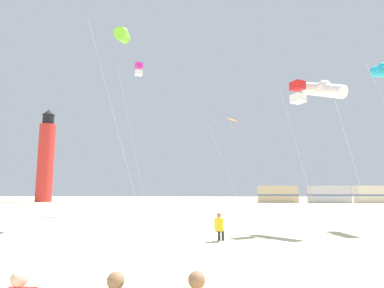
{
  "coord_description": "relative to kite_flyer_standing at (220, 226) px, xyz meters",
  "views": [
    {
      "loc": [
        1.58,
        -6.35,
        2.08
      ],
      "look_at": [
        0.41,
        9.06,
        4.28
      ],
      "focal_mm": 30.25,
      "sensor_mm": 36.0,
      "label": 1
    }
  ],
  "objects": [
    {
      "name": "kite_flyer_standing",
      "position": [
        0.0,
        0.0,
        0.0
      ],
      "size": [
        0.41,
        0.55,
        1.16
      ],
      "rotation": [
        0.0,
        0.0,
        2.91
      ],
      "color": "yellow",
      "rests_on": "ground"
    },
    {
      "name": "rv_van_cream",
      "position": [
        25.88,
        41.96,
        0.78
      ],
      "size": [
        6.45,
        2.35,
        2.8
      ],
      "rotation": [
        0.0,
        0.0,
        -0.0
      ],
      "color": "beige",
      "rests_on": "ground"
    },
    {
      "name": "kite_box_scarlet",
      "position": [
        4.2,
        3.1,
        6.54
      ],
      "size": [
        1.57,
        1.43,
        7.74
      ],
      "color": "silver",
      "rests_on": "ground"
    },
    {
      "name": "lighthouse_distant",
      "position": [
        -30.88,
        42.35,
        7.22
      ],
      "size": [
        2.8,
        2.8,
        16.8
      ],
      "color": "red",
      "rests_on": "ground"
    },
    {
      "name": "kite_diamond_orange",
      "position": [
        1.33,
        16.39,
        7.72
      ],
      "size": [
        3.25,
        3.05,
        8.89
      ],
      "color": "silver",
      "rests_on": "ground"
    },
    {
      "name": "rv_van_silver",
      "position": [
        18.26,
        41.52,
        0.78
      ],
      "size": [
        6.56,
        2.7,
        2.8
      ],
      "rotation": [
        0.0,
        0.0,
        0.06
      ],
      "color": "#B7BABF",
      "rests_on": "ground"
    },
    {
      "name": "kite_tube_cyan",
      "position": [
        9.67,
        5.11,
        8.35
      ],
      "size": [
        3.02,
        2.91,
        9.66
      ],
      "color": "silver",
      "rests_on": "ground"
    },
    {
      "name": "kite_tube_white",
      "position": [
        5.6,
        3.27,
        6.73
      ],
      "size": [
        2.81,
        3.07,
        8.04
      ],
      "color": "silver",
      "rests_on": "ground"
    },
    {
      "name": "rv_van_tan",
      "position": [
        10.13,
        42.35,
        0.78
      ],
      "size": [
        6.46,
        2.41,
        2.8
      ],
      "rotation": [
        0.0,
        0.0,
        -0.01
      ],
      "color": "#C6B28C",
      "rests_on": "ground"
    },
    {
      "name": "kite_box_magenta",
      "position": [
        -7.19,
        14.51,
        12.52
      ],
      "size": [
        2.98,
        1.99,
        13.75
      ],
      "color": "silver",
      "rests_on": "ground"
    },
    {
      "name": "kite_tube_lime",
      "position": [
        -5.7,
        4.37,
        10.74
      ],
      "size": [
        3.26,
        3.19,
        12.06
      ],
      "color": "silver",
      "rests_on": "ground"
    }
  ]
}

